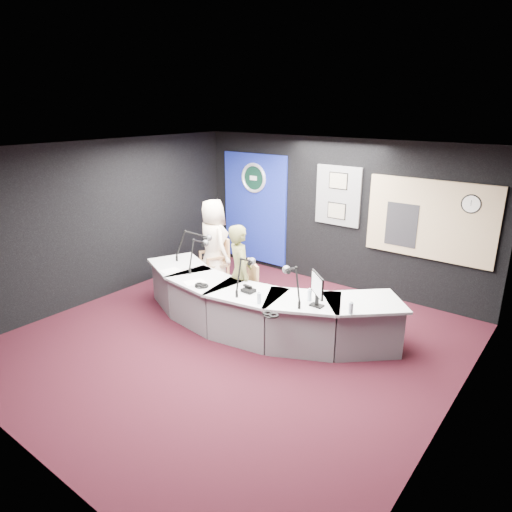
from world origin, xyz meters
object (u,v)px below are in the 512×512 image
Objects in this scene: broadcast_desk at (254,306)px; armchair_left at (214,263)px; person_man at (213,243)px; person_woman at (240,273)px; armchair_right at (240,295)px.

armchair_left reaches higher than broadcast_desk.
person_woman is (1.34, -0.83, -0.05)m from person_man.
armchair_right is at bearing -0.00° from person_woman.
person_man reaches higher than armchair_left.
person_man reaches higher than armchair_right.
person_woman reaches higher than broadcast_desk.
armchair_left is at bearing 151.00° from broadcast_desk.
person_woman is (1.34, -0.83, 0.34)m from armchair_left.
armchair_left is 0.38m from person_man.
armchair_right is at bearing 162.79° from broadcast_desk.
broadcast_desk is 0.39m from armchair_right.
person_woman reaches higher than armchair_right.
person_woman is at bearing -3.26° from armchair_left.
broadcast_desk is 0.57m from person_woman.
broadcast_desk is at bearing 16.91° from armchair_right.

